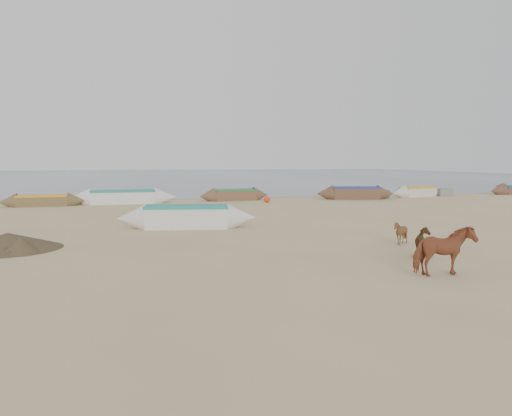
{
  "coord_description": "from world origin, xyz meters",
  "views": [
    {
      "loc": [
        -5.19,
        -15.47,
        2.93
      ],
      "look_at": [
        0.0,
        4.0,
        1.0
      ],
      "focal_mm": 35.0,
      "sensor_mm": 36.0,
      "label": 1
    }
  ],
  "objects_px": {
    "cow_adult": "(443,251)",
    "near_canoe": "(187,217)",
    "calf_front": "(400,233)",
    "calf_right": "(424,243)"
  },
  "relations": [
    {
      "from": "cow_adult",
      "to": "near_canoe",
      "type": "height_order",
      "value": "cow_adult"
    },
    {
      "from": "cow_adult",
      "to": "near_canoe",
      "type": "xyz_separation_m",
      "value": [
        -5.17,
        10.7,
        -0.15
      ]
    },
    {
      "from": "cow_adult",
      "to": "near_canoe",
      "type": "bearing_deg",
      "value": 27.1
    },
    {
      "from": "calf_front",
      "to": "near_canoe",
      "type": "xyz_separation_m",
      "value": [
        -6.69,
        6.15,
        0.08
      ]
    },
    {
      "from": "calf_front",
      "to": "calf_right",
      "type": "height_order",
      "value": "calf_right"
    },
    {
      "from": "near_canoe",
      "to": "calf_front",
      "type": "bearing_deg",
      "value": -32.3
    },
    {
      "from": "calf_front",
      "to": "near_canoe",
      "type": "height_order",
      "value": "near_canoe"
    },
    {
      "from": "calf_front",
      "to": "calf_right",
      "type": "relative_size",
      "value": 0.94
    },
    {
      "from": "calf_front",
      "to": "calf_right",
      "type": "xyz_separation_m",
      "value": [
        -0.52,
        -2.22,
        0.03
      ]
    },
    {
      "from": "calf_front",
      "to": "cow_adult",
      "type": "bearing_deg",
      "value": -11.18
    }
  ]
}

